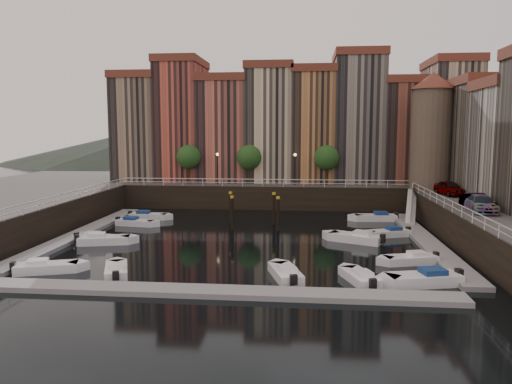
# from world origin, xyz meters

# --- Properties ---
(ground) EXTENTS (200.00, 200.00, 0.00)m
(ground) POSITION_xyz_m (0.00, 0.00, 0.00)
(ground) COLOR black
(ground) RESTS_ON ground
(quay_far) EXTENTS (80.00, 20.00, 3.00)m
(quay_far) POSITION_xyz_m (0.00, 26.00, 1.50)
(quay_far) COLOR black
(quay_far) RESTS_ON ground
(dock_left) EXTENTS (2.00, 28.00, 0.35)m
(dock_left) POSITION_xyz_m (-16.20, -1.00, 0.17)
(dock_left) COLOR gray
(dock_left) RESTS_ON ground
(dock_right) EXTENTS (2.00, 28.00, 0.35)m
(dock_right) POSITION_xyz_m (16.20, -1.00, 0.17)
(dock_right) COLOR gray
(dock_right) RESTS_ON ground
(dock_near) EXTENTS (30.00, 2.00, 0.35)m
(dock_near) POSITION_xyz_m (0.00, -17.00, 0.17)
(dock_near) COLOR gray
(dock_near) RESTS_ON ground
(mountains) EXTENTS (145.00, 100.00, 18.00)m
(mountains) POSITION_xyz_m (1.72, 110.00, 7.92)
(mountains) COLOR #2D382D
(mountains) RESTS_ON ground
(far_terrace) EXTENTS (48.70, 10.30, 17.50)m
(far_terrace) POSITION_xyz_m (3.31, 23.50, 10.95)
(far_terrace) COLOR #977C60
(far_terrace) RESTS_ON quay_far
(corner_tower) EXTENTS (5.20, 5.20, 13.80)m
(corner_tower) POSITION_xyz_m (20.00, 14.50, 10.19)
(corner_tower) COLOR #6B5B4C
(corner_tower) RESTS_ON quay_right
(promenade_trees) EXTENTS (21.20, 3.20, 5.20)m
(promenade_trees) POSITION_xyz_m (-1.33, 18.20, 6.58)
(promenade_trees) COLOR black
(promenade_trees) RESTS_ON quay_far
(street_lamps) EXTENTS (10.36, 0.36, 4.18)m
(street_lamps) POSITION_xyz_m (-1.00, 17.20, 5.90)
(street_lamps) COLOR black
(street_lamps) RESTS_ON quay_far
(railings) EXTENTS (36.08, 34.04, 0.52)m
(railings) POSITION_xyz_m (0.00, 4.88, 3.79)
(railings) COLOR white
(railings) RESTS_ON ground
(gangway) EXTENTS (2.78, 8.32, 3.73)m
(gangway) POSITION_xyz_m (17.10, 10.00, 1.92)
(gangway) COLOR white
(gangway) RESTS_ON ground
(mooring_pilings) EXTENTS (5.70, 3.79, 3.78)m
(mooring_pilings) POSITION_xyz_m (-0.03, 4.91, 1.65)
(mooring_pilings) COLOR black
(mooring_pilings) RESTS_ON ground
(boat_left_0) EXTENTS (4.61, 2.91, 1.04)m
(boat_left_0) POSITION_xyz_m (-13.03, -13.42, 0.35)
(boat_left_0) COLOR white
(boat_left_0) RESTS_ON ground
(boat_left_1) EXTENTS (4.82, 2.77, 1.08)m
(boat_left_1) POSITION_xyz_m (-12.55, -4.38, 0.36)
(boat_left_1) COLOR white
(boat_left_1) RESTS_ON ground
(boat_left_2) EXTENTS (4.25, 1.80, 0.96)m
(boat_left_2) POSITION_xyz_m (-13.47, -3.59, 0.32)
(boat_left_2) COLOR white
(boat_left_2) RESTS_ON ground
(boat_left_3) EXTENTS (4.44, 2.22, 1.00)m
(boat_left_3) POSITION_xyz_m (-12.69, 4.43, 0.34)
(boat_left_3) COLOR white
(boat_left_3) RESTS_ON ground
(boat_left_4) EXTENTS (4.52, 1.83, 1.03)m
(boat_left_4) POSITION_xyz_m (-12.58, 8.37, 0.35)
(boat_left_4) COLOR white
(boat_left_4) RESTS_ON ground
(boat_right_0) EXTENTS (5.21, 2.97, 1.17)m
(boat_right_0) POSITION_xyz_m (13.21, -13.74, 0.39)
(boat_right_0) COLOR white
(boat_right_0) RESTS_ON ground
(boat_right_1) EXTENTS (4.38, 2.58, 0.98)m
(boat_right_1) POSITION_xyz_m (13.44, -8.41, 0.33)
(boat_right_1) COLOR white
(boat_right_1) RESTS_ON ground
(boat_right_3) EXTENTS (4.43, 2.93, 1.00)m
(boat_right_3) POSITION_xyz_m (13.36, 1.41, 0.34)
(boat_right_3) COLOR white
(boat_right_3) RESTS_ON ground
(boat_right_4) EXTENTS (4.87, 2.15, 1.10)m
(boat_right_4) POSITION_xyz_m (13.32, 9.89, 0.37)
(boat_right_4) COLOR white
(boat_right_4) RESTS_ON ground
(boat_near_0) EXTENTS (2.75, 4.18, 0.94)m
(boat_near_0) POSITION_xyz_m (-7.75, -13.50, 0.32)
(boat_near_0) COLOR white
(boat_near_0) RESTS_ON ground
(boat_near_2) EXTENTS (2.70, 4.53, 1.01)m
(boat_near_2) POSITION_xyz_m (4.09, -13.20, 0.34)
(boat_near_2) COLOR white
(boat_near_2) RESTS_ON ground
(boat_near_3) EXTENTS (2.63, 4.20, 0.94)m
(boat_near_3) POSITION_xyz_m (9.03, -13.53, 0.32)
(boat_near_3) COLOR white
(boat_near_3) RESTS_ON ground
(car_a) EXTENTS (2.71, 4.85, 1.56)m
(car_a) POSITION_xyz_m (20.82, 8.87, 3.78)
(car_a) COLOR gray
(car_a) RESTS_ON quay_right
(car_b) EXTENTS (2.12, 4.35, 1.37)m
(car_b) POSITION_xyz_m (20.44, -1.18, 3.69)
(car_b) COLOR gray
(car_b) RESTS_ON quay_right
(car_c) EXTENTS (2.35, 5.07, 1.43)m
(car_c) POSITION_xyz_m (20.33, -2.38, 3.72)
(car_c) COLOR gray
(car_c) RESTS_ON quay_right
(boat_extra_790) EXTENTS (5.08, 3.71, 1.16)m
(boat_extra_790) POSITION_xyz_m (10.04, -1.39, 0.39)
(boat_extra_790) COLOR white
(boat_extra_790) RESTS_ON ground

